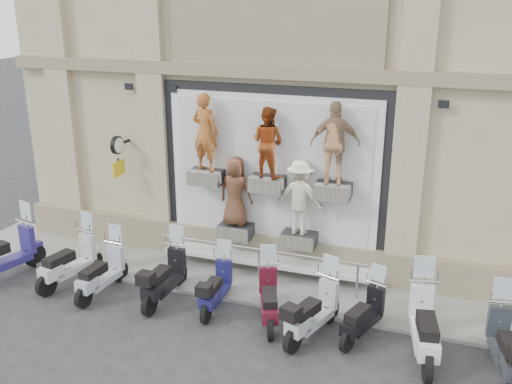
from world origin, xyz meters
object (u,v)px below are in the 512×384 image
scooter_f (269,289)px  scooter_j (508,335)px  scooter_b (68,252)px  scooter_g (313,302)px  scooter_d (164,268)px  scooter_i (426,315)px  clock_sign_bracket (118,151)px  guard_rail (259,267)px  scooter_e (216,279)px  scooter_a (3,244)px  scooter_h (364,306)px  scooter_c (101,264)px

scooter_f → scooter_j: bearing=-23.9°
scooter_b → scooter_g: bearing=8.5°
scooter_d → scooter_i: scooter_i is taller
clock_sign_bracket → scooter_g: 6.36m
guard_rail → scooter_d: size_ratio=2.64×
scooter_b → scooter_j: bearing=9.4°
guard_rail → clock_sign_bracket: clock_sign_bracket is taller
scooter_j → scooter_e: bearing=165.8°
scooter_j → scooter_i: bearing=165.8°
scooter_i → scooter_f: bearing=166.8°
scooter_a → scooter_i: (9.68, 0.09, -0.00)m
scooter_g → scooter_h: (0.94, 0.30, -0.08)m
scooter_i → scooter_a: bearing=170.3°
scooter_d → scooter_h: (4.39, -0.02, -0.09)m
scooter_g → scooter_i: bearing=20.6°
scooter_j → scooter_c: bearing=168.9°
scooter_b → scooter_f: scooter_b is taller
scooter_a → scooter_c: 2.65m
scooter_f → scooter_j: 4.51m
scooter_c → scooter_e: 2.71m
clock_sign_bracket → scooter_f: 5.42m
scooter_g → scooter_h: size_ratio=1.12×
guard_rail → clock_sign_bracket: size_ratio=4.96×
scooter_e → scooter_h: (3.18, -0.06, -0.00)m
scooter_i → scooter_j: scooter_i is taller
scooter_b → scooter_g: 5.94m
scooter_e → scooter_g: scooter_g is taller
scooter_g → clock_sign_bracket: bearing=177.4°
clock_sign_bracket → scooter_g: size_ratio=0.54×
guard_rail → scooter_e: 1.44m
scooter_a → scooter_g: (7.58, 0.01, -0.10)m
scooter_f → scooter_i: (3.10, -0.16, 0.13)m
clock_sign_bracket → scooter_e: (3.39, -1.79, -2.11)m
scooter_b → scooter_i: size_ratio=0.92×
scooter_c → scooter_f: bearing=6.0°
clock_sign_bracket → scooter_b: (-0.31, -1.89, -2.01)m
scooter_e → scooter_f: 1.25m
scooter_h → scooter_i: bearing=7.5°
scooter_b → scooter_d: scooter_b is taller
scooter_a → scooter_c: bearing=17.5°
clock_sign_bracket → scooter_e: size_ratio=0.60×
scooter_e → clock_sign_bracket: bearing=148.9°
scooter_g → scooter_f: bearing=-175.5°
scooter_d → scooter_i: size_ratio=0.90×
scooter_a → scooter_b: 1.67m
scooter_i → scooter_g: bearing=172.0°
clock_sign_bracket → scooter_f: bearing=-22.5°
guard_rail → scooter_c: 3.60m
scooter_j → guard_rail: bearing=151.6°
scooter_a → scooter_h: 8.53m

